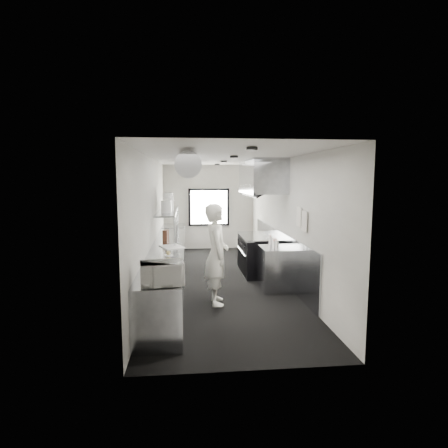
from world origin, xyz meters
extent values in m
cube|color=black|center=(0.00, 0.00, 0.00)|extent=(3.00, 8.00, 0.01)
cube|color=beige|center=(0.00, 0.00, 2.80)|extent=(3.00, 8.00, 0.01)
cube|color=beige|center=(0.00, 4.00, 1.40)|extent=(3.00, 0.02, 2.80)
cube|color=beige|center=(0.00, -4.00, 1.40)|extent=(3.00, 0.02, 2.80)
cube|color=beige|center=(-1.50, 0.00, 1.40)|extent=(0.02, 8.00, 2.80)
cube|color=beige|center=(1.50, 0.00, 1.40)|extent=(0.02, 8.00, 2.80)
cube|color=gray|center=(1.48, 0.30, 0.55)|extent=(0.03, 5.50, 1.10)
cylinder|color=#999CA1|center=(-0.70, 0.40, 2.55)|extent=(0.40, 6.40, 0.40)
cube|color=white|center=(0.00, 3.96, 1.40)|extent=(1.20, 0.03, 1.10)
cube|color=black|center=(0.00, 3.98, 1.98)|extent=(1.36, 0.03, 0.08)
cube|color=black|center=(0.00, 3.98, 0.82)|extent=(1.36, 0.03, 0.08)
cube|color=black|center=(-0.64, 3.98, 1.40)|extent=(0.08, 0.03, 1.25)
cube|color=black|center=(0.64, 3.98, 1.40)|extent=(0.08, 0.03, 1.25)
cube|color=gray|center=(1.10, 0.70, 2.40)|extent=(0.80, 2.20, 0.80)
cube|color=gray|center=(0.72, 0.70, 2.01)|extent=(0.05, 2.20, 0.05)
cube|color=black|center=(1.02, 0.70, 2.06)|extent=(0.50, 2.10, 0.28)
cube|color=gray|center=(-1.15, -0.50, 0.45)|extent=(0.70, 6.00, 0.90)
cube|color=gray|center=(-1.20, 1.00, 1.55)|extent=(0.45, 3.00, 0.04)
cylinder|color=gray|center=(-1.00, -0.40, 1.22)|extent=(0.04, 0.04, 0.66)
cylinder|color=gray|center=(-1.00, 1.00, 1.22)|extent=(0.04, 0.04, 0.66)
cylinder|color=gray|center=(-1.00, 2.40, 1.22)|extent=(0.04, 0.04, 0.66)
cube|color=black|center=(1.05, 0.70, 0.45)|extent=(0.85, 1.60, 0.90)
cube|color=gray|center=(1.05, 0.70, 0.92)|extent=(0.85, 1.60, 0.04)
cube|color=gray|center=(0.64, 0.70, 0.45)|extent=(0.03, 1.55, 0.80)
cylinder|color=gray|center=(0.61, 0.70, 0.55)|extent=(0.03, 1.30, 0.03)
cube|color=gray|center=(1.15, -0.70, 0.45)|extent=(0.65, 0.80, 0.90)
cube|color=gray|center=(-1.15, 3.20, 0.45)|extent=(0.70, 1.20, 0.90)
cube|color=silver|center=(1.47, -1.20, 1.60)|extent=(0.02, 0.28, 0.38)
cube|color=silver|center=(1.47, -1.55, 1.55)|extent=(0.02, 0.28, 0.38)
imported|color=white|center=(-0.19, -1.50, 0.94)|extent=(0.47, 0.70, 1.89)
imported|color=white|center=(-1.08, -3.24, 1.06)|extent=(0.59, 0.48, 0.32)
cylinder|color=silver|center=(-1.31, -2.60, 0.95)|extent=(0.17, 0.17, 0.10)
cylinder|color=silver|center=(-1.30, -2.25, 0.95)|extent=(0.19, 0.19, 0.11)
cube|color=white|center=(-0.99, -1.89, 0.90)|extent=(0.37, 0.43, 0.01)
cylinder|color=white|center=(-1.09, -1.33, 0.91)|extent=(0.17, 0.17, 0.01)
sphere|color=tan|center=(-1.09, -1.33, 0.95)|extent=(0.08, 0.08, 0.08)
cube|color=silver|center=(-1.05, -0.46, 0.91)|extent=(0.58, 0.66, 0.02)
cube|color=#552B1E|center=(-1.23, 0.40, 1.03)|extent=(0.14, 0.24, 0.25)
cylinder|color=white|center=(-1.20, 0.23, 1.71)|extent=(0.25, 0.25, 0.28)
cylinder|color=white|center=(-1.18, 0.74, 1.74)|extent=(0.30, 0.30, 0.33)
cylinder|color=white|center=(-1.20, 1.17, 1.75)|extent=(0.28, 0.28, 0.37)
cylinder|color=white|center=(-1.23, 1.62, 1.77)|extent=(0.31, 0.31, 0.41)
cylinder|color=silver|center=(1.10, -0.97, 1.00)|extent=(0.08, 0.08, 0.19)
cylinder|color=silver|center=(1.07, -0.83, 0.98)|extent=(0.07, 0.07, 0.16)
cylinder|color=silver|center=(1.11, -0.75, 0.99)|extent=(0.07, 0.07, 0.19)
cylinder|color=silver|center=(1.12, -0.53, 0.98)|extent=(0.07, 0.07, 0.17)
cylinder|color=silver|center=(1.10, -0.36, 1.00)|extent=(0.08, 0.08, 0.19)
camera|label=1|loc=(-0.72, -8.20, 2.35)|focal=29.41mm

